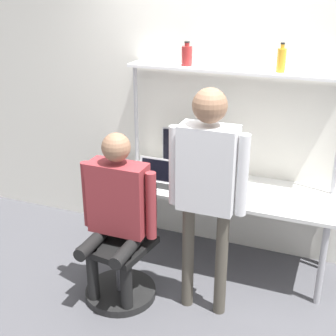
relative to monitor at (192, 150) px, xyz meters
The scene contains 12 objects.
ground_plane 1.14m from the monitor, 59.07° to the right, with size 12.00×12.00×0.00m, color #4C4C51.
wall_back 0.55m from the monitor, 29.14° to the left, with size 8.00×0.06×2.70m.
desk 0.48m from the monitor, 29.73° to the right, with size 1.88×0.67×0.73m.
shelf_unit 0.57m from the monitor, ahead, with size 1.79×0.23×1.68m.
monitor is the anchor object (origin of this frame).
laptop 0.41m from the monitor, 123.23° to the right, with size 0.36×0.21×0.21m.
cell_phone 0.42m from the monitor, 74.75° to the right, with size 0.07×0.15×0.01m.
office_chair 1.15m from the monitor, 105.99° to the right, with size 0.56×0.56×0.94m.
person_seated 1.00m from the monitor, 105.56° to the right, with size 0.60×0.46×1.36m.
person_standing 0.94m from the monitor, 65.02° to the right, with size 0.56×0.23×1.72m.
bottle_red 0.82m from the monitor, 160.66° to the left, with size 0.09×0.09×0.20m.
bottle_amber 1.08m from the monitor, ahead, with size 0.07×0.07×0.22m.
Camera 1 is at (0.89, -3.12, 2.38)m, focal length 50.00 mm.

